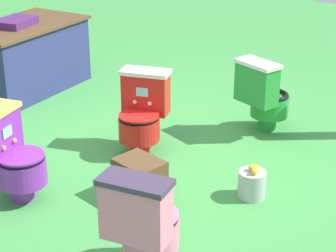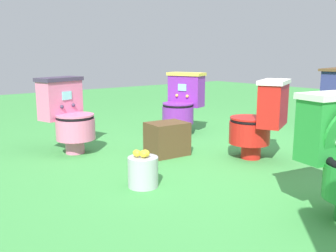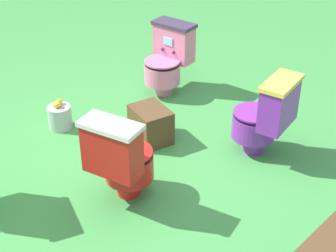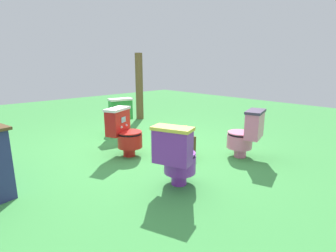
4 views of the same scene
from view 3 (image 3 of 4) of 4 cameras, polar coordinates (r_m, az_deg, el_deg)
The scene contains 6 objects.
ground at distance 4.11m, azimuth -4.62°, elevation -6.43°, with size 14.00×14.00×0.00m, color #429947.
toilet_pink at distance 5.29m, azimuth -0.06°, elevation 7.48°, with size 0.59×0.53×0.73m.
toilet_purple at distance 4.33m, azimuth 10.69°, elevation 1.10°, with size 0.55×0.60×0.73m.
toilet_red at distance 3.75m, azimuth -5.16°, elevation -3.60°, with size 0.61×0.57×0.73m.
small_crate at distance 4.55m, azimuth -1.93°, elevation 0.17°, with size 0.36×0.28×0.31m, color brown.
lemon_bucket at distance 4.85m, azimuth -11.93°, elevation 1.05°, with size 0.22×0.22×0.28m.
Camera 3 is at (1.64, 2.81, 2.52)m, focal length 54.89 mm.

